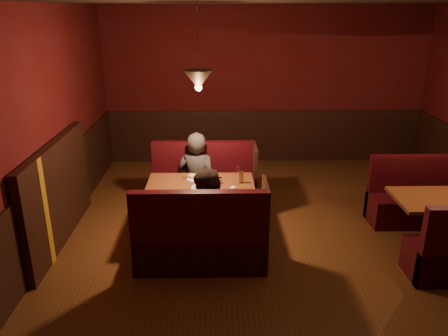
{
  "coord_description": "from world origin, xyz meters",
  "views": [
    {
      "loc": [
        -0.93,
        -4.68,
        2.83
      ],
      "look_at": [
        -0.84,
        0.46,
        0.95
      ],
      "focal_mm": 35.0,
      "sensor_mm": 36.0,
      "label": 1
    }
  ],
  "objects_px": {
    "second_table": "(442,211)",
    "diner_a": "(197,162)",
    "main_table": "(202,196)",
    "main_bench_far": "(205,190)",
    "diner_b": "(210,204)",
    "second_bench_far": "(417,202)",
    "main_bench_near": "(202,243)"
  },
  "relations": [
    {
      "from": "second_table",
      "to": "diner_a",
      "type": "xyz_separation_m",
      "value": [
        -3.05,
        1.03,
        0.29
      ]
    },
    {
      "from": "main_table",
      "to": "diner_a",
      "type": "xyz_separation_m",
      "value": [
        -0.09,
        0.69,
        0.23
      ]
    },
    {
      "from": "main_bench_far",
      "to": "diner_a",
      "type": "height_order",
      "value": "diner_a"
    },
    {
      "from": "diner_b",
      "to": "second_table",
      "type": "bearing_deg",
      "value": 22.37
    },
    {
      "from": "second_bench_far",
      "to": "diner_b",
      "type": "relative_size",
      "value": 0.87
    },
    {
      "from": "main_bench_far",
      "to": "diner_b",
      "type": "height_order",
      "value": "diner_b"
    },
    {
      "from": "main_bench_near",
      "to": "diner_b",
      "type": "relative_size",
      "value": 1.0
    },
    {
      "from": "second_table",
      "to": "diner_b",
      "type": "xyz_separation_m",
      "value": [
        -2.84,
        -0.31,
        0.26
      ]
    },
    {
      "from": "main_bench_near",
      "to": "main_table",
      "type": "bearing_deg",
      "value": 91.19
    },
    {
      "from": "diner_a",
      "to": "diner_b",
      "type": "relative_size",
      "value": 1.05
    },
    {
      "from": "main_table",
      "to": "second_bench_far",
      "type": "xyz_separation_m",
      "value": [
        2.99,
        0.37,
        -0.27
      ]
    },
    {
      "from": "main_bench_near",
      "to": "diner_a",
      "type": "height_order",
      "value": "diner_a"
    },
    {
      "from": "second_bench_far",
      "to": "second_table",
      "type": "bearing_deg",
      "value": -92.2
    },
    {
      "from": "diner_b",
      "to": "diner_a",
      "type": "bearing_deg",
      "value": 114.96
    },
    {
      "from": "main_bench_near",
      "to": "diner_b",
      "type": "bearing_deg",
      "value": 49.86
    },
    {
      "from": "main_bench_far",
      "to": "main_bench_near",
      "type": "height_order",
      "value": "same"
    },
    {
      "from": "second_table",
      "to": "main_table",
      "type": "bearing_deg",
      "value": 173.37
    },
    {
      "from": "diner_a",
      "to": "diner_b",
      "type": "height_order",
      "value": "diner_a"
    },
    {
      "from": "diner_a",
      "to": "diner_b",
      "type": "xyz_separation_m",
      "value": [
        0.21,
        -1.34,
        -0.04
      ]
    },
    {
      "from": "diner_a",
      "to": "main_bench_near",
      "type": "bearing_deg",
      "value": 107.0
    },
    {
      "from": "main_bench_far",
      "to": "second_table",
      "type": "relative_size",
      "value": 1.26
    },
    {
      "from": "main_table",
      "to": "diner_a",
      "type": "relative_size",
      "value": 0.87
    },
    {
      "from": "main_table",
      "to": "second_table",
      "type": "distance_m",
      "value": 2.98
    },
    {
      "from": "main_bench_near",
      "to": "second_table",
      "type": "relative_size",
      "value": 1.26
    },
    {
      "from": "second_table",
      "to": "main_bench_near",
      "type": "bearing_deg",
      "value": -171.67
    },
    {
      "from": "main_bench_far",
      "to": "diner_b",
      "type": "distance_m",
      "value": 1.49
    },
    {
      "from": "main_bench_near",
      "to": "diner_b",
      "type": "xyz_separation_m",
      "value": [
        0.1,
        0.12,
        0.43
      ]
    },
    {
      "from": "main_bench_near",
      "to": "diner_b",
      "type": "distance_m",
      "value": 0.45
    },
    {
      "from": "diner_b",
      "to": "main_table",
      "type": "bearing_deg",
      "value": 116.5
    },
    {
      "from": "diner_b",
      "to": "main_bench_near",
      "type": "bearing_deg",
      "value": -113.98
    },
    {
      "from": "main_bench_near",
      "to": "second_bench_far",
      "type": "height_order",
      "value": "main_bench_near"
    },
    {
      "from": "second_table",
      "to": "diner_a",
      "type": "height_order",
      "value": "diner_a"
    }
  ]
}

